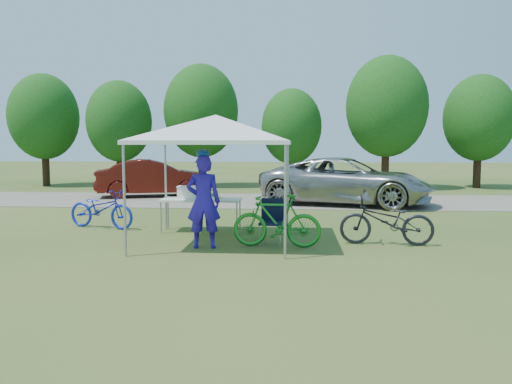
{
  "coord_description": "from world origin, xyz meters",
  "views": [
    {
      "loc": [
        1.67,
        -10.53,
        2.1
      ],
      "look_at": [
        0.69,
        2.0,
        0.9
      ],
      "focal_mm": 35.0,
      "sensor_mm": 36.0,
      "label": 1
    }
  ],
  "objects_px": {
    "folding_table": "(201,201)",
    "cyclist": "(203,202)",
    "bike_green": "(277,221)",
    "bike_blue": "(101,209)",
    "folding_chair": "(272,217)",
    "bike_dark": "(387,221)",
    "cooler": "(187,192)",
    "sedan": "(153,178)",
    "minivan": "(346,181)"
  },
  "relations": [
    {
      "from": "folding_table",
      "to": "bike_green",
      "type": "xyz_separation_m",
      "value": [
        1.9,
        -1.77,
        -0.2
      ]
    },
    {
      "from": "cooler",
      "to": "bike_dark",
      "type": "relative_size",
      "value": 0.22
    },
    {
      "from": "bike_dark",
      "to": "minivan",
      "type": "xyz_separation_m",
      "value": [
        -0.13,
        7.03,
        0.33
      ]
    },
    {
      "from": "bike_green",
      "to": "bike_dark",
      "type": "relative_size",
      "value": 0.94
    },
    {
      "from": "bike_dark",
      "to": "cooler",
      "type": "bearing_deg",
      "value": -101.4
    },
    {
      "from": "folding_table",
      "to": "minivan",
      "type": "height_order",
      "value": "minivan"
    },
    {
      "from": "cooler",
      "to": "minivan",
      "type": "height_order",
      "value": "minivan"
    },
    {
      "from": "sedan",
      "to": "cooler",
      "type": "bearing_deg",
      "value": -175.92
    },
    {
      "from": "bike_blue",
      "to": "folding_chair",
      "type": "bearing_deg",
      "value": -93.73
    },
    {
      "from": "bike_blue",
      "to": "minivan",
      "type": "distance_m",
      "value": 8.6
    },
    {
      "from": "folding_table",
      "to": "sedan",
      "type": "relative_size",
      "value": 0.43
    },
    {
      "from": "cooler",
      "to": "cyclist",
      "type": "height_order",
      "value": "cyclist"
    },
    {
      "from": "folding_chair",
      "to": "sedan",
      "type": "distance_m",
      "value": 10.55
    },
    {
      "from": "cooler",
      "to": "sedan",
      "type": "height_order",
      "value": "sedan"
    },
    {
      "from": "cyclist",
      "to": "bike_blue",
      "type": "xyz_separation_m",
      "value": [
        -3.01,
        2.19,
        -0.45
      ]
    },
    {
      "from": "folding_table",
      "to": "sedan",
      "type": "distance_m",
      "value": 8.47
    },
    {
      "from": "folding_table",
      "to": "minivan",
      "type": "bearing_deg",
      "value": 54.36
    },
    {
      "from": "bike_blue",
      "to": "folding_table",
      "type": "bearing_deg",
      "value": -78.2
    },
    {
      "from": "bike_dark",
      "to": "sedan",
      "type": "relative_size",
      "value": 0.43
    },
    {
      "from": "bike_blue",
      "to": "minivan",
      "type": "xyz_separation_m",
      "value": [
        6.65,
        5.44,
        0.35
      ]
    },
    {
      "from": "cooler",
      "to": "sedan",
      "type": "xyz_separation_m",
      "value": [
        -3.05,
        7.76,
        -0.19
      ]
    },
    {
      "from": "folding_chair",
      "to": "cyclist",
      "type": "height_order",
      "value": "cyclist"
    },
    {
      "from": "bike_blue",
      "to": "bike_dark",
      "type": "xyz_separation_m",
      "value": [
        6.78,
        -1.59,
        0.01
      ]
    },
    {
      "from": "cooler",
      "to": "bike_dark",
      "type": "height_order",
      "value": "cooler"
    },
    {
      "from": "minivan",
      "to": "sedan",
      "type": "distance_m",
      "value": 7.76
    },
    {
      "from": "bike_dark",
      "to": "sedan",
      "type": "distance_m",
      "value": 11.88
    },
    {
      "from": "cyclist",
      "to": "bike_dark",
      "type": "distance_m",
      "value": 3.84
    },
    {
      "from": "sedan",
      "to": "folding_table",
      "type": "bearing_deg",
      "value": -173.7
    },
    {
      "from": "cyclist",
      "to": "bike_dark",
      "type": "height_order",
      "value": "cyclist"
    },
    {
      "from": "folding_chair",
      "to": "bike_dark",
      "type": "xyz_separation_m",
      "value": [
        2.4,
        0.05,
        -0.06
      ]
    },
    {
      "from": "folding_table",
      "to": "cyclist",
      "type": "distance_m",
      "value": 2.01
    },
    {
      "from": "folding_table",
      "to": "sedan",
      "type": "bearing_deg",
      "value": 113.7
    },
    {
      "from": "bike_dark",
      "to": "sedan",
      "type": "bearing_deg",
      "value": -134.89
    },
    {
      "from": "minivan",
      "to": "sedan",
      "type": "bearing_deg",
      "value": 90.37
    },
    {
      "from": "cyclist",
      "to": "sedan",
      "type": "distance_m",
      "value": 10.45
    },
    {
      "from": "folding_table",
      "to": "cooler",
      "type": "relative_size",
      "value": 4.47
    },
    {
      "from": "bike_green",
      "to": "cyclist",
      "type": "bearing_deg",
      "value": -78.2
    },
    {
      "from": "folding_chair",
      "to": "folding_table",
      "type": "bearing_deg",
      "value": 150.54
    },
    {
      "from": "folding_table",
      "to": "cyclist",
      "type": "xyz_separation_m",
      "value": [
        0.42,
        -1.96,
        0.2
      ]
    },
    {
      "from": "folding_chair",
      "to": "sedan",
      "type": "xyz_separation_m",
      "value": [
        -5.2,
        9.17,
        0.19
      ]
    },
    {
      "from": "cyclist",
      "to": "minivan",
      "type": "height_order",
      "value": "cyclist"
    },
    {
      "from": "cyclist",
      "to": "bike_green",
      "type": "relative_size",
      "value": 1.04
    },
    {
      "from": "folding_table",
      "to": "folding_chair",
      "type": "bearing_deg",
      "value": -38.23
    },
    {
      "from": "cooler",
      "to": "bike_dark",
      "type": "xyz_separation_m",
      "value": [
        4.54,
        -1.37,
        -0.44
      ]
    },
    {
      "from": "bike_dark",
      "to": "bike_blue",
      "type": "bearing_deg",
      "value": -97.88
    },
    {
      "from": "folding_table",
      "to": "bike_dark",
      "type": "xyz_separation_m",
      "value": [
        4.19,
        -1.37,
        -0.24
      ]
    },
    {
      "from": "folding_chair",
      "to": "minivan",
      "type": "distance_m",
      "value": 7.44
    },
    {
      "from": "bike_green",
      "to": "sedan",
      "type": "distance_m",
      "value": 10.91
    },
    {
      "from": "minivan",
      "to": "sedan",
      "type": "xyz_separation_m",
      "value": [
        -7.47,
        2.1,
        -0.08
      ]
    },
    {
      "from": "folding_table",
      "to": "bike_green",
      "type": "bearing_deg",
      "value": -42.88
    }
  ]
}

